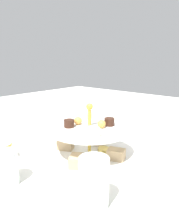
# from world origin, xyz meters

# --- Properties ---
(ground_plane) EXTENTS (2.40, 2.40, 0.00)m
(ground_plane) POSITION_xyz_m (0.00, 0.00, 0.00)
(ground_plane) COLOR silver
(tiered_serving_stand) EXTENTS (0.29, 0.29, 0.17)m
(tiered_serving_stand) POSITION_xyz_m (0.00, -0.00, 0.04)
(tiered_serving_stand) COLOR white
(tiered_serving_stand) RESTS_ON ground_plane
(water_glass_tall_right) EXTENTS (0.07, 0.07, 0.11)m
(water_glass_tall_right) POSITION_xyz_m (0.22, 0.11, 0.06)
(water_glass_tall_right) COLOR silver
(water_glass_tall_right) RESTS_ON ground_plane
(water_glass_short_left) EXTENTS (0.06, 0.06, 0.08)m
(water_glass_short_left) POSITION_xyz_m (-0.24, 0.06, 0.04)
(water_glass_short_left) COLOR silver
(water_glass_short_left) RESTS_ON ground_plane
(teacup_with_saucer) EXTENTS (0.09, 0.09, 0.05)m
(teacup_with_saucer) POSITION_xyz_m (-0.18, 0.18, 0.02)
(teacup_with_saucer) COLOR white
(teacup_with_saucer) RESTS_ON ground_plane
(butter_knife_right) EXTENTS (0.17, 0.02, 0.00)m
(butter_knife_right) POSITION_xyz_m (0.00, 0.29, 0.00)
(butter_knife_right) COLOR silver
(butter_knife_right) RESTS_ON ground_plane
(water_glass_mid_back) EXTENTS (0.06, 0.06, 0.10)m
(water_glass_mid_back) POSITION_xyz_m (-0.16, -0.15, 0.05)
(water_glass_mid_back) COLOR silver
(water_glass_mid_back) RESTS_ON ground_plane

